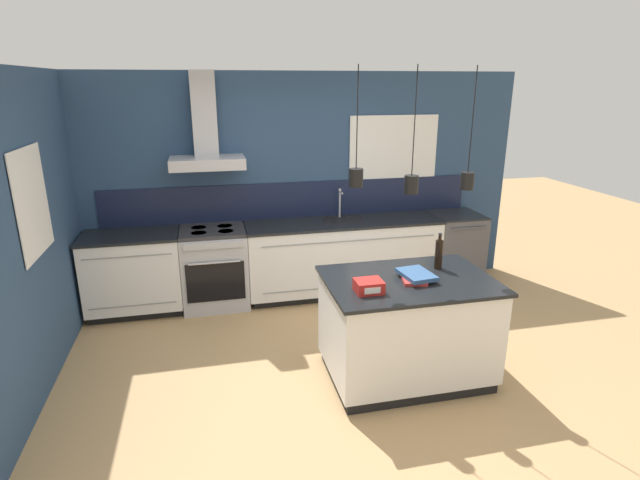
{
  "coord_description": "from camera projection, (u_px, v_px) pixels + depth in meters",
  "views": [
    {
      "loc": [
        -1.01,
        -3.78,
        2.47
      ],
      "look_at": [
        0.0,
        0.6,
        1.05
      ],
      "focal_mm": 28.0,
      "sensor_mm": 36.0,
      "label": 1
    }
  ],
  "objects": [
    {
      "name": "wall_back",
      "position": [
        288.0,
        181.0,
        5.91
      ],
      "size": [
        5.6,
        2.34,
        2.6
      ],
      "color": "navy",
      "rests_on": "ground_plane"
    },
    {
      "name": "counter_run_left",
      "position": [
        134.0,
        273.0,
        5.51
      ],
      "size": [
        1.03,
        0.64,
        0.91
      ],
      "color": "black",
      "rests_on": "ground_plane"
    },
    {
      "name": "wall_left",
      "position": [
        37.0,
        227.0,
        4.21
      ],
      "size": [
        0.08,
        3.8,
        2.6
      ],
      "color": "navy",
      "rests_on": "ground_plane"
    },
    {
      "name": "red_supply_box",
      "position": [
        369.0,
        286.0,
        3.88
      ],
      "size": [
        0.21,
        0.19,
        0.1
      ],
      "color": "red",
      "rests_on": "kitchen_island"
    },
    {
      "name": "bottle_on_island",
      "position": [
        439.0,
        254.0,
        4.35
      ],
      "size": [
        0.07,
        0.07,
        0.32
      ],
      "color": "black",
      "rests_on": "kitchen_island"
    },
    {
      "name": "counter_run_sink",
      "position": [
        343.0,
        257.0,
        6.03
      ],
      "size": [
        2.33,
        0.64,
        1.26
      ],
      "color": "black",
      "rests_on": "ground_plane"
    },
    {
      "name": "oven_range",
      "position": [
        215.0,
        267.0,
        5.69
      ],
      "size": [
        0.73,
        0.66,
        0.91
      ],
      "color": "#B5B5BA",
      "rests_on": "ground_plane"
    },
    {
      "name": "kitchen_island",
      "position": [
        407.0,
        327.0,
        4.29
      ],
      "size": [
        1.4,
        0.97,
        0.91
      ],
      "color": "black",
      "rests_on": "ground_plane"
    },
    {
      "name": "dishwasher",
      "position": [
        454.0,
        249.0,
        6.34
      ],
      "size": [
        0.6,
        0.65,
        0.91
      ],
      "color": "#4C4C51",
      "rests_on": "ground_plane"
    },
    {
      "name": "ground_plane",
      "position": [
        335.0,
        371.0,
        4.48
      ],
      "size": [
        16.0,
        16.0,
        0.0
      ],
      "primitive_type": "plane",
      "color": "tan",
      "rests_on": "ground"
    },
    {
      "name": "book_stack",
      "position": [
        415.0,
        276.0,
        4.13
      ],
      "size": [
        0.29,
        0.35,
        0.06
      ],
      "color": "#B2332D",
      "rests_on": "kitchen_island"
    }
  ]
}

